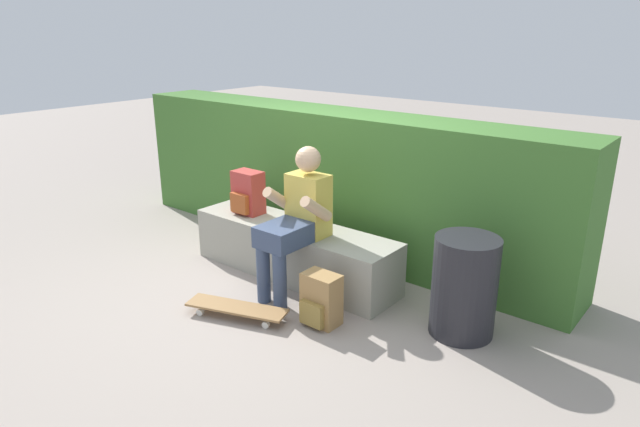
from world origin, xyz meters
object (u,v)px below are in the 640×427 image
skateboard_near_person (237,308)px  backpack_on_ground (321,300)px  person_skater (297,217)px  backpack_on_bench (248,193)px  bench_main (294,250)px  trash_bin (464,286)px

skateboard_near_person → backpack_on_ground: bearing=30.9°
person_skater → backpack_on_bench: size_ratio=3.05×
bench_main → backpack_on_ground: bearing=-35.5°
person_skater → skateboard_near_person: person_skater is taller
bench_main → person_skater: (0.24, -0.22, 0.43)m
trash_bin → person_skater: bearing=-169.7°
bench_main → skateboard_near_person: 0.89m
person_skater → trash_bin: (1.37, 0.25, -0.29)m
bench_main → backpack_on_bench: bearing=-179.0°
skateboard_near_person → backpack_on_bench: bearing=130.7°
person_skater → backpack_on_ground: (0.49, -0.30, -0.47)m
bench_main → backpack_on_bench: 0.70m
backpack_on_bench → backpack_on_ground: size_ratio=1.00×
bench_main → person_skater: person_skater is taller
backpack_on_ground → trash_bin: (0.88, 0.55, 0.18)m
person_skater → skateboard_near_person: bearing=-96.3°
skateboard_near_person → trash_bin: bearing=31.5°
backpack_on_bench → backpack_on_ground: (1.29, -0.51, -0.47)m
backpack_on_ground → bench_main: bearing=144.5°
person_skater → skateboard_near_person: 0.87m
skateboard_near_person → trash_bin: (1.44, 0.88, 0.30)m
backpack_on_ground → person_skater: bearing=148.7°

